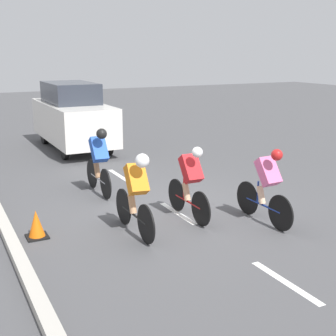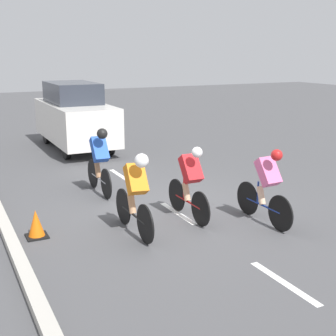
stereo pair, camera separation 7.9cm
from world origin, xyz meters
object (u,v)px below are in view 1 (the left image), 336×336
cyclist_pink (267,184)px  traffic_cone (36,225)px  support_car (73,116)px  cyclist_blue (99,159)px  cyclist_orange (136,191)px  cyclist_red (190,181)px

cyclist_pink → traffic_cone: bearing=-17.1°
cyclist_pink → traffic_cone: 4.16m
support_car → traffic_cone: size_ratio=8.90×
support_car → cyclist_blue: bearing=80.4°
cyclist_orange → cyclist_pink: bearing=166.5°
cyclist_red → cyclist_pink: 1.41m
support_car → cyclist_red: bearing=91.0°
cyclist_red → support_car: 7.49m
cyclist_blue → traffic_cone: cyclist_blue is taller
cyclist_orange → traffic_cone: (1.59, -0.65, -0.56)m
traffic_cone → cyclist_pink: bearing=162.9°
cyclist_red → traffic_cone: size_ratio=3.27×
cyclist_red → cyclist_pink: cyclist_pink is taller
cyclist_orange → cyclist_pink: cyclist_orange is taller
cyclist_blue → cyclist_orange: 2.59m
cyclist_orange → support_car: support_car is taller
support_car → traffic_cone: bearing=69.4°
cyclist_orange → traffic_cone: 1.81m
cyclist_blue → support_car: (-0.87, -5.16, 0.27)m
cyclist_orange → cyclist_pink: (-2.36, 0.56, -0.04)m
cyclist_blue → cyclist_red: cyclist_blue is taller
cyclist_pink → traffic_cone: cyclist_pink is taller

